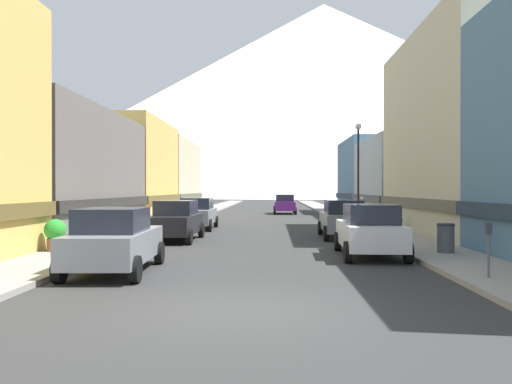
# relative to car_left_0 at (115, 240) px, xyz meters

# --- Properties ---
(ground_plane) EXTENTS (400.00, 400.00, 0.00)m
(ground_plane) POSITION_rel_car_left_0_xyz_m (3.80, -4.26, -0.90)
(ground_plane) COLOR #2F2F2F
(sidewalk_left) EXTENTS (2.50, 100.00, 0.15)m
(sidewalk_left) POSITION_rel_car_left_0_xyz_m (-2.45, 30.74, -0.82)
(sidewalk_left) COLOR gray
(sidewalk_left) RESTS_ON ground
(sidewalk_right) EXTENTS (2.50, 100.00, 0.15)m
(sidewalk_right) POSITION_rel_car_left_0_xyz_m (10.05, 30.74, -0.82)
(sidewalk_right) COLOR gray
(sidewalk_right) RESTS_ON ground
(storefront_left_1) EXTENTS (8.91, 13.46, 6.22)m
(storefront_left_1) POSITION_rel_car_left_0_xyz_m (-8.01, 11.64, 2.09)
(storefront_left_1) COLOR #66605B
(storefront_left_1) RESTS_ON ground
(storefront_left_2) EXTENTS (10.14, 11.22, 7.28)m
(storefront_left_2) POSITION_rel_car_left_0_xyz_m (-8.62, 24.31, 2.61)
(storefront_left_2) COLOR #D8B259
(storefront_left_2) RESTS_ON ground
(storefront_left_3) EXTENTS (8.36, 13.50, 7.02)m
(storefront_left_3) POSITION_rel_car_left_0_xyz_m (-7.73, 36.96, 2.48)
(storefront_left_3) COLOR beige
(storefront_left_3) RESTS_ON ground
(storefront_right_1) EXTENTS (8.13, 13.55, 10.12)m
(storefront_right_1) POSITION_rel_car_left_0_xyz_m (15.21, 12.36, 3.99)
(storefront_right_1) COLOR beige
(storefront_right_1) RESTS_ON ground
(storefront_right_2) EXTENTS (7.46, 11.47, 6.01)m
(storefront_right_2) POSITION_rel_car_left_0_xyz_m (14.88, 25.37, 2.00)
(storefront_right_2) COLOR #99A5B2
(storefront_right_2) RESTS_ON ground
(storefront_right_3) EXTENTS (7.10, 11.60, 7.03)m
(storefront_right_3) POSITION_rel_car_left_0_xyz_m (14.70, 36.94, 2.48)
(storefront_right_3) COLOR slate
(storefront_right_3) RESTS_ON ground
(car_left_0) EXTENTS (2.22, 4.47, 1.78)m
(car_left_0) POSITION_rel_car_left_0_xyz_m (0.00, 0.00, 0.00)
(car_left_0) COLOR slate
(car_left_0) RESTS_ON ground
(car_left_1) EXTENTS (2.12, 4.43, 1.78)m
(car_left_1) POSITION_rel_car_left_0_xyz_m (-0.00, 8.87, 0.00)
(car_left_1) COLOR black
(car_left_1) RESTS_ON ground
(car_left_2) EXTENTS (2.07, 4.40, 1.78)m
(car_left_2) POSITION_rel_car_left_0_xyz_m (-0.00, 15.46, 0.00)
(car_left_2) COLOR slate
(car_left_2) RESTS_ON ground
(car_right_0) EXTENTS (2.16, 4.45, 1.78)m
(car_right_0) POSITION_rel_car_left_0_xyz_m (7.60, 3.67, 0.00)
(car_right_0) COLOR silver
(car_right_0) RESTS_ON ground
(car_right_1) EXTENTS (2.11, 4.42, 1.78)m
(car_right_1) POSITION_rel_car_left_0_xyz_m (7.60, 10.47, 0.00)
(car_right_1) COLOR slate
(car_right_1) RESTS_ON ground
(car_driving_0) EXTENTS (2.06, 4.40, 1.78)m
(car_driving_0) POSITION_rel_car_left_0_xyz_m (5.40, 33.94, 0.00)
(car_driving_0) COLOR #591E72
(car_driving_0) RESTS_ON ground
(parking_meter_near) EXTENTS (0.14, 0.10, 1.33)m
(parking_meter_near) POSITION_rel_car_left_0_xyz_m (9.55, -1.28, 0.11)
(parking_meter_near) COLOR #595960
(parking_meter_near) RESTS_ON sidewalk_right
(trash_bin_right) EXTENTS (0.59, 0.59, 0.98)m
(trash_bin_right) POSITION_rel_car_left_0_xyz_m (10.15, 3.70, -0.26)
(trash_bin_right) COLOR #4C5156
(trash_bin_right) RESTS_ON sidewalk_right
(potted_plant_0) EXTENTS (0.74, 0.74, 1.10)m
(potted_plant_0) POSITION_rel_car_left_0_xyz_m (-3.20, 3.69, -0.14)
(potted_plant_0) COLOR brown
(potted_plant_0) RESTS_ON sidewalk_left
(potted_plant_1) EXTENTS (0.48, 0.48, 0.75)m
(potted_plant_1) POSITION_rel_car_left_0_xyz_m (10.80, 13.16, -0.37)
(potted_plant_1) COLOR #4C4C51
(potted_plant_1) RESTS_ON sidewalk_right
(pedestrian_0) EXTENTS (0.36, 0.36, 1.61)m
(pedestrian_0) POSITION_rel_car_left_0_xyz_m (10.05, 19.82, -0.01)
(pedestrian_0) COLOR maroon
(pedestrian_0) RESTS_ON sidewalk_right
(streetlamp_right) EXTENTS (0.36, 0.36, 5.86)m
(streetlamp_right) POSITION_rel_car_left_0_xyz_m (9.15, 15.65, 3.09)
(streetlamp_right) COLOR black
(streetlamp_right) RESTS_ON sidewalk_right
(mountain_backdrop) EXTENTS (321.87, 321.87, 97.19)m
(mountain_backdrop) POSITION_rel_car_left_0_xyz_m (30.29, 255.74, 47.70)
(mountain_backdrop) COLOR silver
(mountain_backdrop) RESTS_ON ground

